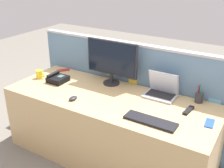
{
  "coord_description": "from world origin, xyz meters",
  "views": [
    {
      "loc": [
        1.29,
        -2.07,
        1.94
      ],
      "look_at": [
        0.0,
        0.05,
        0.83
      ],
      "focal_mm": 44.53,
      "sensor_mm": 36.0,
      "label": 1
    }
  ],
  "objects": [
    {
      "name": "cubicle_divider",
      "position": [
        0.0,
        0.45,
        0.58
      ],
      "size": [
        2.33,
        0.07,
        1.15
      ],
      "color": "#6084A3",
      "rests_on": "ground_plane"
    },
    {
      "name": "pen_cup",
      "position": [
        0.78,
        0.35,
        0.75
      ],
      "size": [
        0.08,
        0.08,
        0.18
      ],
      "color": "#333338",
      "rests_on": "desk"
    },
    {
      "name": "cell_phone_blue_case",
      "position": [
        0.96,
        0.01,
        0.71
      ],
      "size": [
        0.08,
        0.15,
        0.01
      ],
      "primitive_type": "cube",
      "rotation": [
        0.0,
        0.0,
        0.09
      ],
      "color": "blue",
      "rests_on": "desk"
    },
    {
      "name": "tv_remote",
      "position": [
        0.75,
        0.12,
        0.72
      ],
      "size": [
        0.06,
        0.17,
        0.02
      ],
      "primitive_type": "cube",
      "rotation": [
        0.0,
        0.0,
        -0.1
      ],
      "color": "black",
      "rests_on": "desk"
    },
    {
      "name": "computer_mouse_right_hand",
      "position": [
        -0.27,
        -0.23,
        0.72
      ],
      "size": [
        0.06,
        0.1,
        0.03
      ],
      "primitive_type": "ellipsoid",
      "rotation": [
        0.0,
        0.0,
        -0.05
      ],
      "color": "#232328",
      "rests_on": "desk"
    },
    {
      "name": "desk",
      "position": [
        0.0,
        0.0,
        0.35
      ],
      "size": [
        2.12,
        0.81,
        0.71
      ],
      "primitive_type": "cube",
      "color": "tan",
      "rests_on": "ground_plane"
    },
    {
      "name": "desk_phone",
      "position": [
        -0.69,
        0.03,
        0.74
      ],
      "size": [
        0.19,
        0.2,
        0.1
      ],
      "color": "black",
      "rests_on": "desk"
    },
    {
      "name": "coffee_mug",
      "position": [
        -0.93,
        -0.01,
        0.75
      ],
      "size": [
        0.11,
        0.07,
        0.09
      ],
      "color": "yellow",
      "rests_on": "desk"
    },
    {
      "name": "desktop_monitor",
      "position": [
        -0.15,
        0.3,
        0.98
      ],
      "size": [
        0.59,
        0.18,
        0.48
      ],
      "color": "#232328",
      "rests_on": "desk"
    },
    {
      "name": "cell_phone_red_case",
      "position": [
        -0.86,
        0.32,
        0.71
      ],
      "size": [
        0.14,
        0.16,
        0.01
      ],
      "primitive_type": "cube",
      "rotation": [
        0.0,
        0.0,
        -0.64
      ],
      "color": "#B22323",
      "rests_on": "desk"
    },
    {
      "name": "keyboard_main",
      "position": [
        0.54,
        -0.22,
        0.72
      ],
      "size": [
        0.45,
        0.14,
        0.02
      ],
      "primitive_type": "cube",
      "rotation": [
        0.0,
        0.0,
        -0.01
      ],
      "color": "black",
      "rests_on": "desk"
    },
    {
      "name": "ground_plane",
      "position": [
        0.0,
        0.0,
        0.0
      ],
      "size": [
        10.0,
        10.0,
        0.0
      ],
      "primitive_type": "plane",
      "color": "slate"
    },
    {
      "name": "laptop",
      "position": [
        0.42,
        0.29,
        0.77
      ],
      "size": [
        0.3,
        0.23,
        0.24
      ],
      "color": "#B2B5BC",
      "rests_on": "desk"
    }
  ]
}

